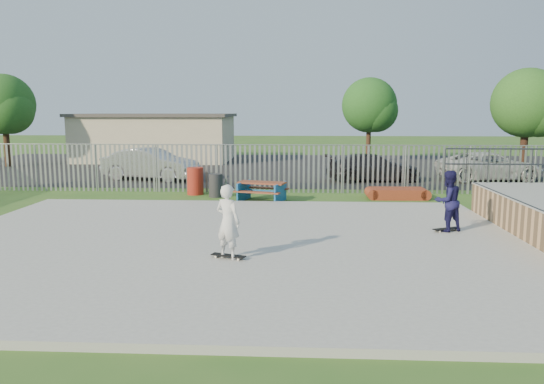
{
  "coord_description": "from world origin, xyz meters",
  "views": [
    {
      "loc": [
        1.85,
        -12.95,
        3.4
      ],
      "look_at": [
        1.06,
        2.0,
        1.1
      ],
      "focal_mm": 35.0,
      "sensor_mm": 36.0,
      "label": 1
    }
  ],
  "objects_px": {
    "funbox": "(397,193)",
    "trash_bin_red": "(195,181)",
    "skater_white": "(228,222)",
    "skater_navy": "(448,201)",
    "trash_bin_grey": "(216,185)",
    "picnic_table": "(262,191)",
    "car_white": "(490,166)",
    "car_dark": "(373,168)",
    "tree_mid": "(369,105)",
    "tree_right": "(527,103)",
    "car_silver": "(151,164)",
    "tree_left": "(4,105)"
  },
  "relations": [
    {
      "from": "car_silver",
      "to": "car_dark",
      "type": "relative_size",
      "value": 1.05
    },
    {
      "from": "funbox",
      "to": "tree_mid",
      "type": "distance_m",
      "value": 15.38
    },
    {
      "from": "car_dark",
      "to": "skater_navy",
      "type": "xyz_separation_m",
      "value": [
        0.47,
        -11.37,
        0.3
      ]
    },
    {
      "from": "tree_mid",
      "to": "picnic_table",
      "type": "bearing_deg",
      "value": -110.66
    },
    {
      "from": "picnic_table",
      "to": "skater_navy",
      "type": "relative_size",
      "value": 1.25
    },
    {
      "from": "funbox",
      "to": "tree_right",
      "type": "xyz_separation_m",
      "value": [
        8.15,
        8.34,
        3.58
      ]
    },
    {
      "from": "trash_bin_grey",
      "to": "tree_mid",
      "type": "xyz_separation_m",
      "value": [
        7.88,
        14.92,
        3.29
      ]
    },
    {
      "from": "trash_bin_red",
      "to": "trash_bin_grey",
      "type": "xyz_separation_m",
      "value": [
        0.94,
        -0.59,
        -0.09
      ]
    },
    {
      "from": "skater_navy",
      "to": "funbox",
      "type": "bearing_deg",
      "value": -112.92
    },
    {
      "from": "tree_mid",
      "to": "tree_right",
      "type": "height_order",
      "value": "tree_right"
    },
    {
      "from": "tree_right",
      "to": "skater_navy",
      "type": "height_order",
      "value": "tree_right"
    },
    {
      "from": "funbox",
      "to": "car_dark",
      "type": "bearing_deg",
      "value": 92.09
    },
    {
      "from": "trash_bin_red",
      "to": "trash_bin_grey",
      "type": "relative_size",
      "value": 1.2
    },
    {
      "from": "tree_mid",
      "to": "skater_white",
      "type": "height_order",
      "value": "tree_mid"
    },
    {
      "from": "skater_navy",
      "to": "skater_white",
      "type": "relative_size",
      "value": 1.0
    },
    {
      "from": "funbox",
      "to": "trash_bin_red",
      "type": "height_order",
      "value": "trash_bin_red"
    },
    {
      "from": "car_silver",
      "to": "skater_navy",
      "type": "distance_m",
      "value": 15.97
    },
    {
      "from": "picnic_table",
      "to": "car_white",
      "type": "relative_size",
      "value": 0.42
    },
    {
      "from": "picnic_table",
      "to": "trash_bin_red",
      "type": "relative_size",
      "value": 1.88
    },
    {
      "from": "skater_white",
      "to": "skater_navy",
      "type": "bearing_deg",
      "value": -122.56
    },
    {
      "from": "car_white",
      "to": "tree_right",
      "type": "distance_m",
      "value": 4.89
    },
    {
      "from": "trash_bin_red",
      "to": "skater_white",
      "type": "height_order",
      "value": "skater_white"
    },
    {
      "from": "skater_white",
      "to": "trash_bin_red",
      "type": "bearing_deg",
      "value": -45.57
    },
    {
      "from": "trash_bin_grey",
      "to": "skater_navy",
      "type": "height_order",
      "value": "skater_navy"
    },
    {
      "from": "picnic_table",
      "to": "skater_navy",
      "type": "xyz_separation_m",
      "value": [
        5.44,
        -5.4,
        0.6
      ]
    },
    {
      "from": "trash_bin_red",
      "to": "car_silver",
      "type": "bearing_deg",
      "value": 125.3
    },
    {
      "from": "picnic_table",
      "to": "skater_white",
      "type": "height_order",
      "value": "skater_white"
    },
    {
      "from": "car_dark",
      "to": "tree_mid",
      "type": "relative_size",
      "value": 0.81
    },
    {
      "from": "funbox",
      "to": "trash_bin_red",
      "type": "relative_size",
      "value": 1.84
    },
    {
      "from": "skater_navy",
      "to": "car_dark",
      "type": "bearing_deg",
      "value": -112.36
    },
    {
      "from": "car_dark",
      "to": "skater_white",
      "type": "xyz_separation_m",
      "value": [
        -5.12,
        -14.37,
        0.3
      ]
    },
    {
      "from": "picnic_table",
      "to": "car_dark",
      "type": "relative_size",
      "value": 0.46
    },
    {
      "from": "picnic_table",
      "to": "tree_left",
      "type": "bearing_deg",
      "value": 159.99
    },
    {
      "from": "car_white",
      "to": "skater_white",
      "type": "relative_size",
      "value": 2.99
    },
    {
      "from": "trash_bin_red",
      "to": "funbox",
      "type": "bearing_deg",
      "value": -4.34
    },
    {
      "from": "tree_right",
      "to": "skater_navy",
      "type": "distance_m",
      "value": 16.9
    },
    {
      "from": "car_dark",
      "to": "tree_left",
      "type": "bearing_deg",
      "value": 69.43
    },
    {
      "from": "skater_white",
      "to": "trash_bin_grey",
      "type": "bearing_deg",
      "value": -50.11
    },
    {
      "from": "funbox",
      "to": "tree_mid",
      "type": "relative_size",
      "value": 0.37
    },
    {
      "from": "funbox",
      "to": "tree_mid",
      "type": "xyz_separation_m",
      "value": [
        0.74,
        14.94,
        3.55
      ]
    },
    {
      "from": "trash_bin_grey",
      "to": "skater_white",
      "type": "distance_m",
      "value": 9.5
    },
    {
      "from": "picnic_table",
      "to": "car_white",
      "type": "xyz_separation_m",
      "value": [
        10.71,
        6.55,
        0.33
      ]
    },
    {
      "from": "trash_bin_grey",
      "to": "car_white",
      "type": "bearing_deg",
      "value": 24.05
    },
    {
      "from": "car_dark",
      "to": "tree_right",
      "type": "distance_m",
      "value": 9.55
    },
    {
      "from": "picnic_table",
      "to": "tree_right",
      "type": "relative_size",
      "value": 0.37
    },
    {
      "from": "car_silver",
      "to": "tree_mid",
      "type": "xyz_separation_m",
      "value": [
        11.88,
        10.01,
        2.95
      ]
    },
    {
      "from": "tree_left",
      "to": "skater_navy",
      "type": "distance_m",
      "value": 27.89
    },
    {
      "from": "picnic_table",
      "to": "trash_bin_grey",
      "type": "distance_m",
      "value": 2.12
    },
    {
      "from": "tree_right",
      "to": "trash_bin_red",
      "type": "bearing_deg",
      "value": -154.54
    },
    {
      "from": "skater_navy",
      "to": "tree_right",
      "type": "bearing_deg",
      "value": -143.21
    }
  ]
}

